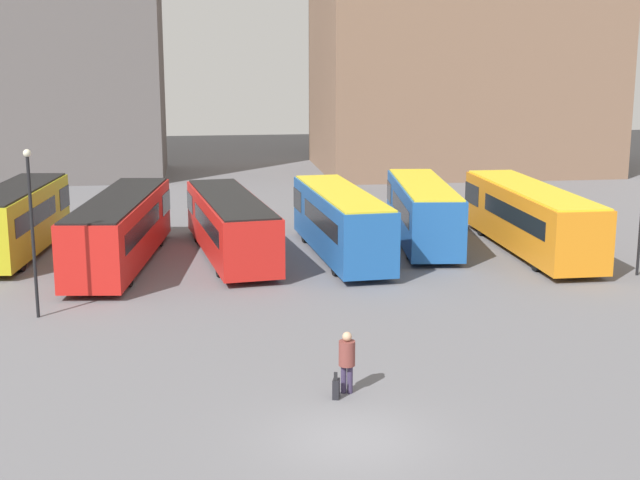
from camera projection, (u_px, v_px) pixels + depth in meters
name	position (u px, v px, depth m)	size (l,w,h in m)	color
ground_plane	(351.00, 439.00, 22.42)	(160.00, 160.00, 0.00)	slate
bus_0	(17.00, 219.00, 41.95)	(3.59, 10.29, 3.25)	gold
bus_1	(121.00, 228.00, 40.22)	(4.13, 12.58, 3.09)	red
bus_2	(230.00, 223.00, 41.81)	(4.07, 12.04, 2.85)	red
bus_3	(340.00, 221.00, 41.72)	(3.23, 11.26, 3.13)	#1E56A3
bus_4	(423.00, 211.00, 44.43)	(3.61, 10.77, 3.09)	#1E56A3
bus_5	(529.00, 216.00, 42.90)	(2.66, 12.47, 3.13)	orange
traveler	(347.00, 357.00, 25.21)	(0.58, 0.58, 1.82)	#382D4C
suitcase	(336.00, 389.00, 24.97)	(0.26, 0.34, 0.82)	black
lamp_post_1	(32.00, 221.00, 31.80)	(0.28, 0.28, 6.16)	black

